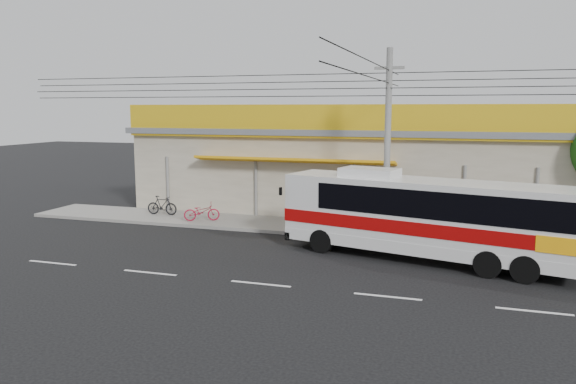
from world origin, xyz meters
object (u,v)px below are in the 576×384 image
object	(u,v)px
coach_bus	(430,214)
utility_pole	(389,83)
motorbike_dark	(162,205)
motorbike_red	(202,212)

from	to	relation	value
coach_bus	utility_pole	world-z (taller)	utility_pole
motorbike_dark	coach_bus	bearing A→B (deg)	-111.14
coach_bus	utility_pole	bearing A→B (deg)	143.58
motorbike_red	utility_pole	xyz separation A→B (m)	(8.97, -1.23, 5.91)
coach_bus	motorbike_dark	xyz separation A→B (m)	(-13.47, 4.29, -1.12)
motorbike_red	motorbike_dark	world-z (taller)	motorbike_dark
coach_bus	motorbike_red	size ratio (longest dim) A/B	6.39
motorbike_red	utility_pole	size ratio (longest dim) A/B	0.05
motorbike_red	utility_pole	bearing A→B (deg)	-123.54
coach_bus	utility_pole	size ratio (longest dim) A/B	0.32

